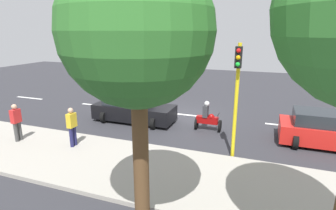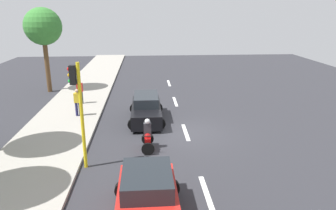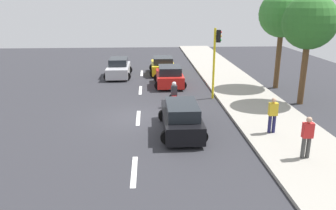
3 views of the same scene
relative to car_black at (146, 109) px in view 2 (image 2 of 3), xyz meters
name	(u,v)px [view 2 (image 2 of 3)]	position (x,y,z in m)	size (l,w,h in m)	color
ground_plane	(186,133)	(-2.12, 2.17, -0.76)	(40.00, 60.00, 0.10)	#2D2D33
sidewalk	(55,135)	(4.88, 2.17, -0.64)	(4.00, 60.00, 0.15)	#9E998E
lane_stripe_far_north	(169,83)	(-2.12, -9.83, -0.71)	(0.20, 2.40, 0.01)	white
lane_stripe_north	(175,102)	(-2.12, -3.83, -0.71)	(0.20, 2.40, 0.01)	white
lane_stripe_mid	(186,132)	(-2.12, 2.17, -0.71)	(0.20, 2.40, 0.01)	white
lane_stripe_south	(207,193)	(-2.12, 8.17, -0.71)	(0.20, 2.40, 0.01)	white
car_black	(146,109)	(0.00, 0.00, 0.00)	(2.12, 4.49, 1.52)	black
car_red	(147,198)	(0.04, 9.40, 0.00)	(2.32, 3.80, 1.52)	red
motorcycle	(148,137)	(-0.03, 4.20, -0.07)	(0.60, 1.30, 1.53)	black
pedestrian_near_signal	(80,91)	(4.54, -3.38, 0.35)	(0.40, 0.24, 1.69)	#3F3F3F
pedestrian_by_tree	(78,102)	(4.17, -0.69, 0.35)	(0.40, 0.24, 1.69)	#1E1E4C
traffic_light_corner	(78,101)	(2.72, 5.79, 2.22)	(0.49, 0.24, 4.50)	yellow
street_tree_north	(43,27)	(7.81, -7.53, 4.41)	(2.88, 2.88, 6.63)	brown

